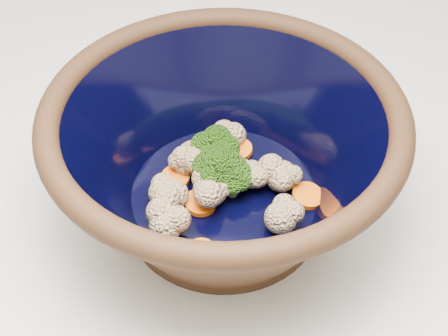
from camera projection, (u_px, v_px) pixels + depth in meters
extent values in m
cylinder|color=black|center=(224.00, 209.00, 0.65)|extent=(0.20, 0.20, 0.01)
torus|color=black|center=(224.00, 114.00, 0.56)|extent=(0.34, 0.34, 0.02)
cylinder|color=black|center=(224.00, 193.00, 0.63)|extent=(0.19, 0.19, 0.00)
cylinder|color=#608442|center=(224.00, 179.00, 0.63)|extent=(0.01, 0.01, 0.02)
ellipsoid|color=#386A14|center=(224.00, 162.00, 0.61)|extent=(0.04, 0.04, 0.04)
cylinder|color=#608442|center=(219.00, 183.00, 0.62)|extent=(0.01, 0.01, 0.02)
ellipsoid|color=#386A14|center=(219.00, 165.00, 0.61)|extent=(0.04, 0.04, 0.04)
cylinder|color=#608442|center=(228.00, 186.00, 0.62)|extent=(0.01, 0.01, 0.02)
ellipsoid|color=#386A14|center=(229.00, 172.00, 0.61)|extent=(0.03, 0.03, 0.03)
cylinder|color=#608442|center=(233.00, 185.00, 0.63)|extent=(0.01, 0.01, 0.02)
ellipsoid|color=#386A14|center=(234.00, 171.00, 0.61)|extent=(0.03, 0.03, 0.03)
cylinder|color=#608442|center=(215.00, 160.00, 0.65)|extent=(0.01, 0.01, 0.02)
ellipsoid|color=#386A14|center=(215.00, 142.00, 0.63)|extent=(0.04, 0.04, 0.04)
cylinder|color=#608442|center=(232.00, 189.00, 0.62)|extent=(0.01, 0.01, 0.02)
ellipsoid|color=#386A14|center=(232.00, 175.00, 0.61)|extent=(0.04, 0.04, 0.03)
cylinder|color=#608442|center=(212.00, 177.00, 0.63)|extent=(0.01, 0.01, 0.02)
ellipsoid|color=#386A14|center=(212.00, 160.00, 0.61)|extent=(0.04, 0.04, 0.04)
cylinder|color=#608442|center=(219.00, 173.00, 0.63)|extent=(0.01, 0.01, 0.02)
ellipsoid|color=#386A14|center=(219.00, 157.00, 0.62)|extent=(0.04, 0.04, 0.04)
sphere|color=beige|center=(187.00, 162.00, 0.64)|extent=(0.03, 0.03, 0.03)
sphere|color=beige|center=(166.00, 225.00, 0.58)|extent=(0.03, 0.03, 0.03)
sphere|color=beige|center=(210.00, 190.00, 0.61)|extent=(0.03, 0.03, 0.03)
sphere|color=beige|center=(215.00, 158.00, 0.64)|extent=(0.03, 0.03, 0.03)
sphere|color=beige|center=(281.00, 176.00, 0.62)|extent=(0.03, 0.03, 0.03)
sphere|color=beige|center=(224.00, 182.00, 0.62)|extent=(0.03, 0.03, 0.03)
sphere|color=beige|center=(233.00, 135.00, 0.67)|extent=(0.03, 0.03, 0.03)
sphere|color=beige|center=(193.00, 157.00, 0.64)|extent=(0.03, 0.03, 0.03)
sphere|color=beige|center=(172.00, 195.00, 0.61)|extent=(0.03, 0.03, 0.03)
sphere|color=beige|center=(251.00, 174.00, 0.63)|extent=(0.03, 0.03, 0.03)
sphere|color=beige|center=(281.00, 218.00, 0.58)|extent=(0.03, 0.03, 0.03)
cylinder|color=orange|center=(240.00, 150.00, 0.66)|extent=(0.03, 0.03, 0.01)
cylinder|color=orange|center=(210.00, 183.00, 0.63)|extent=(0.03, 0.03, 0.01)
cylinder|color=orange|center=(200.00, 203.00, 0.61)|extent=(0.03, 0.03, 0.01)
cylinder|color=orange|center=(218.00, 180.00, 0.63)|extent=(0.03, 0.03, 0.01)
cylinder|color=orange|center=(200.00, 253.00, 0.57)|extent=(0.03, 0.03, 0.01)
cylinder|color=orange|center=(219.00, 140.00, 0.68)|extent=(0.03, 0.03, 0.01)
cylinder|color=orange|center=(176.00, 177.00, 0.64)|extent=(0.03, 0.03, 0.01)
cylinder|color=orange|center=(307.00, 196.00, 0.62)|extent=(0.03, 0.03, 0.01)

